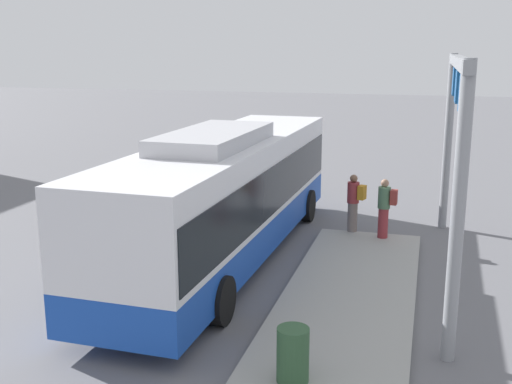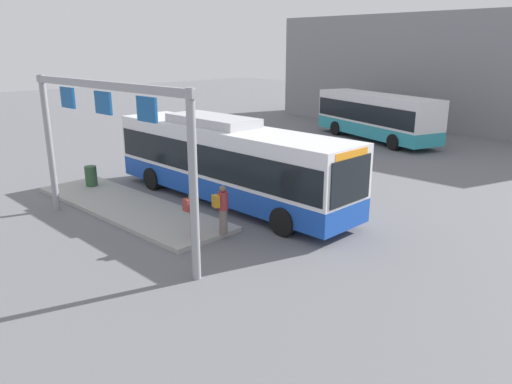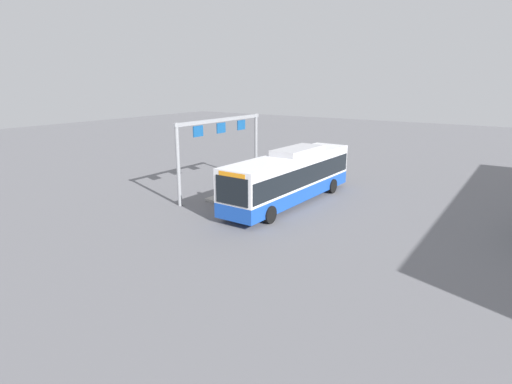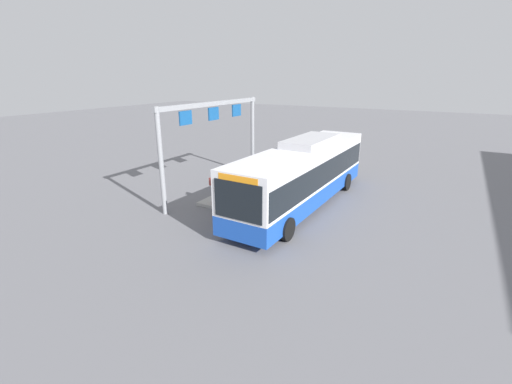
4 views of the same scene
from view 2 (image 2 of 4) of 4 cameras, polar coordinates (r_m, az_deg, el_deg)
ground_plane at (r=20.32m, az=-3.27°, el=-1.12°), size 120.00×120.00×0.00m
platform_curb at (r=20.00m, az=-14.64°, el=-1.69°), size 10.00×2.80×0.16m
bus_main at (r=19.85m, az=-3.37°, el=3.88°), size 12.00×2.93×3.46m
bus_background_left at (r=34.57m, az=13.81°, el=8.81°), size 10.34×5.77×3.10m
person_boarding at (r=16.16m, az=-3.96°, el=-1.93°), size 0.43×0.58×1.67m
person_waiting_near at (r=15.89m, az=-7.32°, el=-2.35°), size 0.36×0.54×1.67m
platform_sign_gantry at (r=16.19m, az=-17.16°, el=7.21°), size 8.97×0.24×5.20m
station_building at (r=43.09m, az=21.58°, el=13.00°), size 27.44×8.00×8.64m
trash_bin at (r=23.11m, az=-18.68°, el=1.77°), size 0.52×0.52×0.90m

